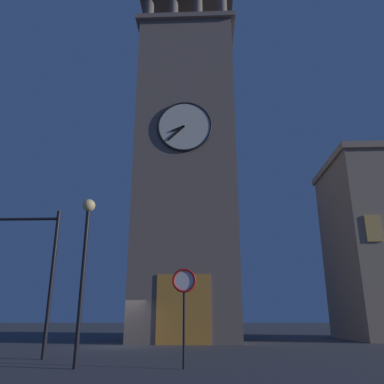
{
  "coord_description": "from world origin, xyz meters",
  "views": [
    {
      "loc": [
        -4.97,
        22.61,
        1.51
      ],
      "look_at": [
        -3.83,
        -5.27,
        10.62
      ],
      "focal_mm": 36.03,
      "sensor_mm": 36.0,
      "label": 1
    }
  ],
  "objects_px": {
    "clocktower": "(188,174)",
    "traffic_signal_near": "(25,256)",
    "street_lamp": "(85,247)",
    "no_horn_sign": "(184,289)"
  },
  "relations": [
    {
      "from": "street_lamp",
      "to": "clocktower",
      "type": "bearing_deg",
      "value": -99.91
    },
    {
      "from": "clocktower",
      "to": "street_lamp",
      "type": "bearing_deg",
      "value": 80.09
    },
    {
      "from": "clocktower",
      "to": "no_horn_sign",
      "type": "height_order",
      "value": "clocktower"
    },
    {
      "from": "clocktower",
      "to": "street_lamp",
      "type": "height_order",
      "value": "clocktower"
    },
    {
      "from": "traffic_signal_near",
      "to": "street_lamp",
      "type": "xyz_separation_m",
      "value": [
        -3.34,
        2.74,
        -0.14
      ]
    },
    {
      "from": "traffic_signal_near",
      "to": "street_lamp",
      "type": "height_order",
      "value": "traffic_signal_near"
    },
    {
      "from": "clocktower",
      "to": "traffic_signal_near",
      "type": "height_order",
      "value": "clocktower"
    },
    {
      "from": "clocktower",
      "to": "no_horn_sign",
      "type": "bearing_deg",
      "value": 92.66
    },
    {
      "from": "traffic_signal_near",
      "to": "no_horn_sign",
      "type": "relative_size",
      "value": 1.9
    },
    {
      "from": "clocktower",
      "to": "street_lamp",
      "type": "relative_size",
      "value": 5.41
    }
  ]
}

